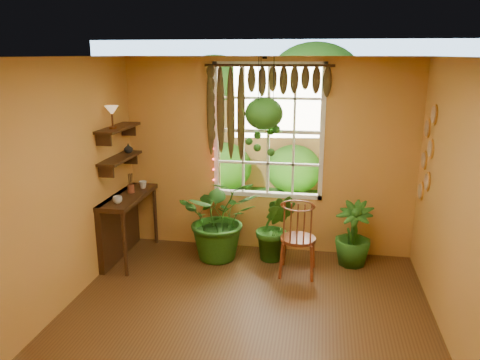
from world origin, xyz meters
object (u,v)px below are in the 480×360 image
object	(u,v)px
windsor_chair	(298,249)
potted_plant_mid	(275,227)
counter_ledge	(122,219)
hanging_basket	(264,117)
potted_plant_left	(220,217)

from	to	relation	value
windsor_chair	potted_plant_mid	world-z (taller)	windsor_chair
counter_ledge	windsor_chair	world-z (taller)	windsor_chair
potted_plant_mid	counter_ledge	bearing A→B (deg)	-173.12
counter_ledge	potted_plant_mid	world-z (taller)	potted_plant_mid
windsor_chair	potted_plant_mid	bearing A→B (deg)	132.56
potted_plant_mid	hanging_basket	world-z (taller)	hanging_basket
potted_plant_left	hanging_basket	distance (m)	1.48
counter_ledge	potted_plant_left	bearing A→B (deg)	8.24
counter_ledge	hanging_basket	bearing A→B (deg)	8.89
counter_ledge	potted_plant_left	distance (m)	1.34
counter_ledge	windsor_chair	size ratio (longest dim) A/B	1.00
potted_plant_left	potted_plant_mid	world-z (taller)	potted_plant_left
windsor_chair	hanging_basket	world-z (taller)	hanging_basket
potted_plant_left	windsor_chair	bearing A→B (deg)	-16.83
counter_ledge	potted_plant_mid	distance (m)	2.09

